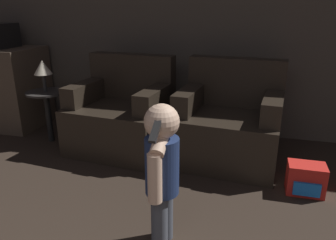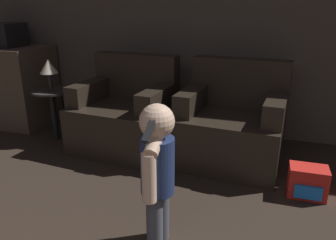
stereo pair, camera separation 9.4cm
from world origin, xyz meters
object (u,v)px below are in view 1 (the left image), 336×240
(armchair_right, at_px, (229,126))
(toy_backpack, at_px, (306,179))
(armchair_left, at_px, (122,116))
(lamp, at_px, (43,68))
(person_toddler, at_px, (162,166))

(armchair_right, distance_m, toy_backpack, 0.82)
(armchair_left, relative_size, lamp, 3.04)
(armchair_left, distance_m, toy_backpack, 1.77)
(toy_backpack, height_order, lamp, lamp)
(armchair_right, bearing_deg, person_toddler, -96.40)
(armchair_right, distance_m, person_toddler, 1.34)
(toy_backpack, bearing_deg, armchair_right, 143.93)
(armchair_right, relative_size, lamp, 3.04)
(toy_backpack, distance_m, lamp, 2.63)
(person_toddler, xyz_separation_m, lamp, (-1.60, 1.25, 0.26))
(armchair_right, bearing_deg, armchair_left, -174.47)
(person_toddler, relative_size, toy_backpack, 3.20)
(armchair_right, height_order, toy_backpack, armchair_right)
(armchair_left, xyz_separation_m, toy_backpack, (1.70, -0.46, -0.21))
(armchair_left, distance_m, person_toddler, 1.53)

